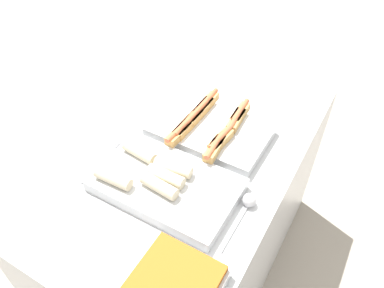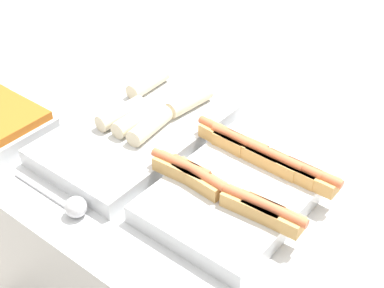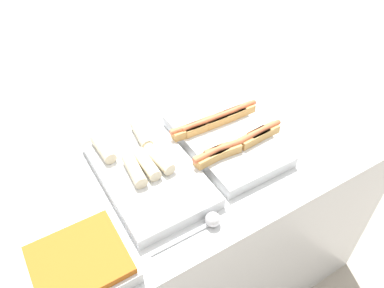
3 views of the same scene
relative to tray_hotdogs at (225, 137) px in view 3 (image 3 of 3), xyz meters
The scene contains 7 objects.
ground_plane 0.99m from the tray_hotdogs, behind, with size 12.00×12.00×0.00m, color #ADA393.
counter 0.52m from the tray_hotdogs, behind, with size 1.53×0.81×0.94m.
tray_hotdogs is the anchor object (origin of this frame).
tray_wraps 0.36m from the tray_hotdogs, behind, with size 0.33×0.54×0.10m.
tray_side_front 0.74m from the tray_hotdogs, 160.70° to the right, with size 0.29×0.26×0.07m.
serving_spoon_near 0.42m from the tray_hotdogs, 132.50° to the right, with size 0.26×0.05×0.05m.
serving_spoon_far 0.41m from the tray_hotdogs, 132.98° to the left, with size 0.27×0.05×0.05m.
Camera 3 is at (-0.60, -0.91, 2.00)m, focal length 35.00 mm.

